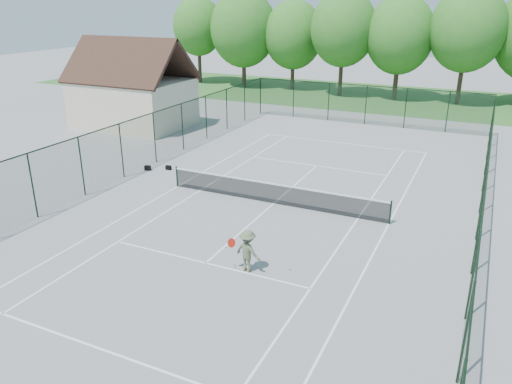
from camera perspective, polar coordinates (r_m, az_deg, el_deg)
ground at (r=23.99m, az=2.03°, el=-1.33°), size 140.00×140.00×0.00m
grass_far at (r=51.95m, az=15.46°, el=10.29°), size 80.00×16.00×0.01m
court_lines at (r=23.99m, az=2.03°, el=-1.32°), size 11.05×23.85×0.01m
tennis_net at (r=23.78m, az=2.05°, el=-0.05°), size 11.08×0.08×1.10m
fence_enclosure at (r=23.44m, az=2.08°, el=2.19°), size 18.05×36.05×3.02m
utility_building at (r=39.61m, az=-13.98°, el=11.79°), size 8.60×6.27×6.63m
tree_line_far at (r=51.24m, az=16.13°, el=16.86°), size 39.40×6.40×9.70m
sports_bag_a at (r=29.27m, az=-12.28°, el=2.70°), size 0.39×0.28×0.28m
sports_bag_b at (r=29.15m, az=-9.98°, el=2.76°), size 0.32×0.20×0.24m
tennis_player at (r=17.91m, az=-0.95°, el=-6.76°), size 2.14×0.90×1.59m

